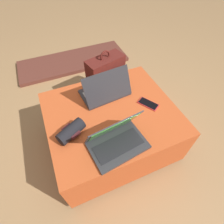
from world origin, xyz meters
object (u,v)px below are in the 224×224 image
at_px(laptop_far, 106,90).
at_px(wrist_brace, 71,131).
at_px(backpack, 105,80).
at_px(cell_phone, 148,104).
at_px(laptop_near, 116,139).

height_order(laptop_far, wrist_brace, laptop_far).
bearing_deg(backpack, wrist_brace, 38.41).
xyz_separation_m(cell_phone, wrist_brace, (-0.59, -0.04, 0.04)).
distance_m(cell_phone, backpack, 0.62).
xyz_separation_m(laptop_near, laptop_far, (0.10, 0.42, -0.00)).
distance_m(laptop_near, backpack, 0.85).
distance_m(backpack, wrist_brace, 0.81).
xyz_separation_m(laptop_near, wrist_brace, (-0.24, 0.17, -0.01)).
relative_size(laptop_far, backpack, 0.66).
distance_m(laptop_near, cell_phone, 0.41).
bearing_deg(laptop_far, laptop_near, 71.62).
height_order(laptop_near, wrist_brace, laptop_near).
xyz_separation_m(laptop_far, backpack, (0.13, 0.36, -0.23)).
relative_size(cell_phone, backpack, 0.29).
bearing_deg(laptop_far, backpack, -115.54).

